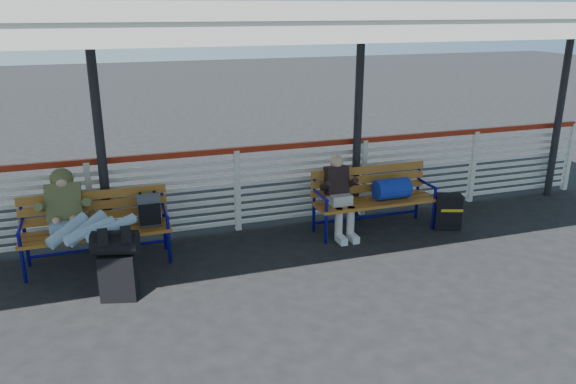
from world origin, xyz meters
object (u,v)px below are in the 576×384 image
object	(u,v)px
luggage_stack	(117,262)
bench_right	(380,191)
companion_person	(340,195)
suitcase_side	(447,212)
traveler_man	(82,223)
bench_left	(108,219)

from	to	relation	value
luggage_stack	bench_right	distance (m)	3.85
luggage_stack	companion_person	world-z (taller)	companion_person
companion_person	suitcase_side	size ratio (longest dim) A/B	2.17
traveler_man	suitcase_side	distance (m)	5.04
companion_person	suitcase_side	world-z (taller)	companion_person
bench_right	traveler_man	xyz separation A→B (m)	(-4.07, -0.27, 0.12)
luggage_stack	companion_person	distance (m)	3.22
bench_left	bench_right	distance (m)	3.78
luggage_stack	suitcase_side	xyz separation A→B (m)	(4.67, 0.64, -0.18)
bench_left	traveler_man	world-z (taller)	traveler_man
bench_right	suitcase_side	bearing A→B (deg)	-18.40
bench_right	luggage_stack	bearing A→B (deg)	-165.56
bench_right	bench_left	bearing A→B (deg)	178.79
bench_left	suitcase_side	world-z (taller)	bench_left
luggage_stack	traveler_man	xyz separation A→B (m)	(-0.35, 0.69, 0.26)
bench_left	companion_person	bearing A→B (deg)	-1.79
traveler_man	companion_person	size ratio (longest dim) A/B	1.43
bench_left	bench_right	world-z (taller)	same
companion_person	luggage_stack	bearing A→B (deg)	-162.97
traveler_man	bench_right	bearing A→B (deg)	3.84
traveler_man	suitcase_side	size ratio (longest dim) A/B	3.10
bench_right	suitcase_side	size ratio (longest dim) A/B	3.41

